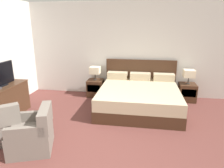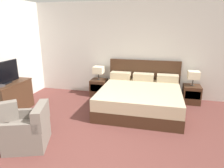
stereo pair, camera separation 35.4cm
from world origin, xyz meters
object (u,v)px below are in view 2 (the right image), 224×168
(nightstand_right, at_px, (191,94))
(armchair_by_window, at_px, (0,123))
(nightstand_left, at_px, (99,87))
(bed, at_px, (140,97))
(table_lamp_right, at_px, (194,75))
(armchair_companion, at_px, (29,131))
(table_lamp_left, at_px, (98,70))
(dresser, at_px, (10,97))
(tv, at_px, (3,73))

(nightstand_right, xyz_separation_m, armchair_by_window, (-3.84, -2.72, 0.04))
(nightstand_left, distance_m, nightstand_right, 2.68)
(bed, bearing_deg, armchair_by_window, -141.43)
(table_lamp_right, bearing_deg, armchair_companion, -137.30)
(armchair_companion, bearing_deg, armchair_by_window, 169.92)
(table_lamp_left, xyz_separation_m, armchair_by_window, (-1.16, -2.72, -0.51))
(dresser, bearing_deg, table_lamp_left, 43.93)
(bed, relative_size, nightstand_left, 4.17)
(nightstand_left, distance_m, table_lamp_left, 0.55)
(table_lamp_left, relative_size, armchair_by_window, 0.42)
(table_lamp_left, relative_size, tv, 0.42)
(dresser, bearing_deg, armchair_companion, -40.76)
(bed, xyz_separation_m, nightstand_right, (1.34, 0.73, -0.06))
(table_lamp_left, bearing_deg, armchair_companion, -98.21)
(table_lamp_right, bearing_deg, tv, -158.07)
(armchair_by_window, bearing_deg, table_lamp_right, 35.32)
(nightstand_right, xyz_separation_m, armchair_companion, (-3.09, -2.85, 0.04))
(nightstand_left, distance_m, armchair_companion, 2.88)
(nightstand_left, xyz_separation_m, table_lamp_right, (2.68, 0.00, 0.55))
(table_lamp_left, bearing_deg, dresser, -136.07)
(dresser, xyz_separation_m, armchair_companion, (1.35, -1.16, -0.11))
(nightstand_left, distance_m, tv, 2.61)
(nightstand_right, bearing_deg, nightstand_left, 180.00)
(nightstand_left, height_order, tv, tv)
(table_lamp_right, bearing_deg, table_lamp_left, 180.00)
(table_lamp_left, height_order, armchair_by_window, table_lamp_left)
(nightstand_left, relative_size, armchair_by_window, 0.51)
(dresser, distance_m, armchair_companion, 1.78)
(bed, xyz_separation_m, nightstand_left, (-1.34, 0.73, -0.06))
(tv, bearing_deg, table_lamp_right, 21.93)
(nightstand_right, distance_m, tv, 4.84)
(nightstand_right, xyz_separation_m, dresser, (-4.44, -1.69, 0.14))
(table_lamp_right, relative_size, armchair_by_window, 0.42)
(dresser, xyz_separation_m, tv, (0.00, -0.09, 0.62))
(nightstand_left, xyz_separation_m, nightstand_right, (2.68, 0.00, 0.00))
(table_lamp_right, bearing_deg, nightstand_right, -90.00)
(table_lamp_left, height_order, dresser, table_lamp_left)
(bed, height_order, nightstand_left, bed)
(table_lamp_right, relative_size, tv, 0.42)
(table_lamp_right, height_order, tv, tv)
(table_lamp_left, xyz_separation_m, armchair_companion, (-0.41, -2.85, -0.51))
(bed, xyz_separation_m, table_lamp_left, (-1.34, 0.73, 0.49))
(table_lamp_right, bearing_deg, bed, -151.51)
(table_lamp_left, distance_m, table_lamp_right, 2.68)
(armchair_companion, bearing_deg, table_lamp_right, 42.70)
(bed, distance_m, table_lamp_right, 1.60)
(dresser, bearing_deg, armchair_by_window, -59.79)
(table_lamp_right, distance_m, dresser, 4.76)
(bed, bearing_deg, table_lamp_right, 28.49)
(table_lamp_left, height_order, tv, tv)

